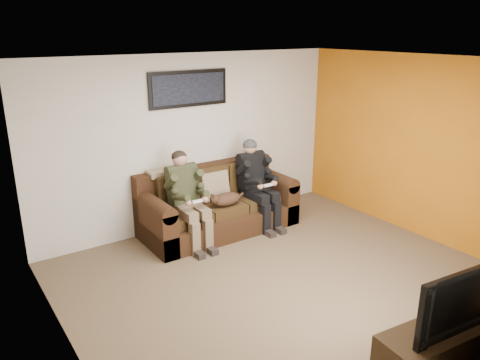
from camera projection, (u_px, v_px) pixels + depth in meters
floor at (287, 281)px, 5.68m from camera, size 5.00×5.00×0.00m
ceiling at (295, 62)px, 4.88m from camera, size 5.00×5.00×0.00m
wall_back at (193, 142)px, 7.04m from camera, size 5.00×0.00×5.00m
wall_left at (63, 232)px, 3.93m from camera, size 0.00×4.50×4.50m
wall_right at (425, 149)px, 6.63m from camera, size 0.00×4.50×4.50m
accent_wall_right at (425, 149)px, 6.62m from camera, size 0.00×4.50×4.50m
sofa at (216, 206)px, 7.08m from camera, size 2.32×1.00×0.95m
throw_pillow at (214, 186)px, 7.01m from camera, size 0.44×0.21×0.44m
throw_blanket at (164, 172)px, 6.74m from camera, size 0.47×0.23×0.08m
person_left at (187, 193)px, 6.48m from camera, size 0.51×0.87×1.32m
person_right at (256, 178)px, 7.13m from camera, size 0.51×0.86×1.33m
cat at (225, 199)px, 6.79m from camera, size 0.66×0.26×0.24m
framed_poster at (189, 89)px, 6.73m from camera, size 1.25×0.05×0.52m
tv_stand at (444, 346)px, 4.20m from camera, size 1.40×0.58×0.43m
television at (452, 296)px, 4.03m from camera, size 1.06×0.25×0.61m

